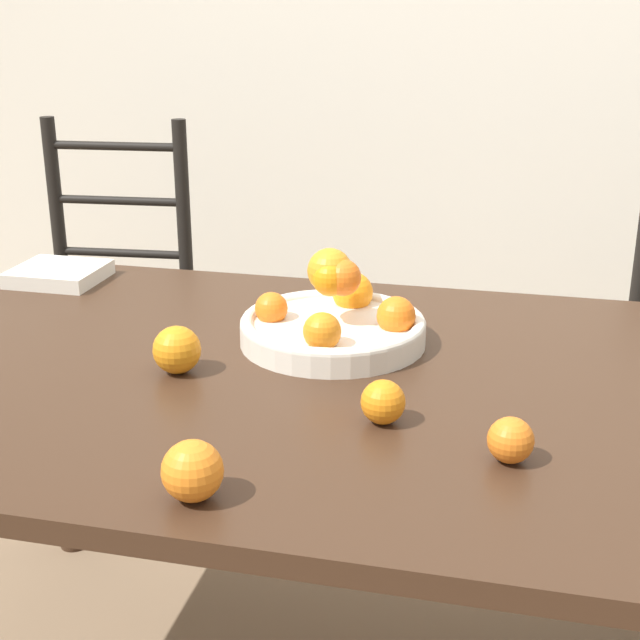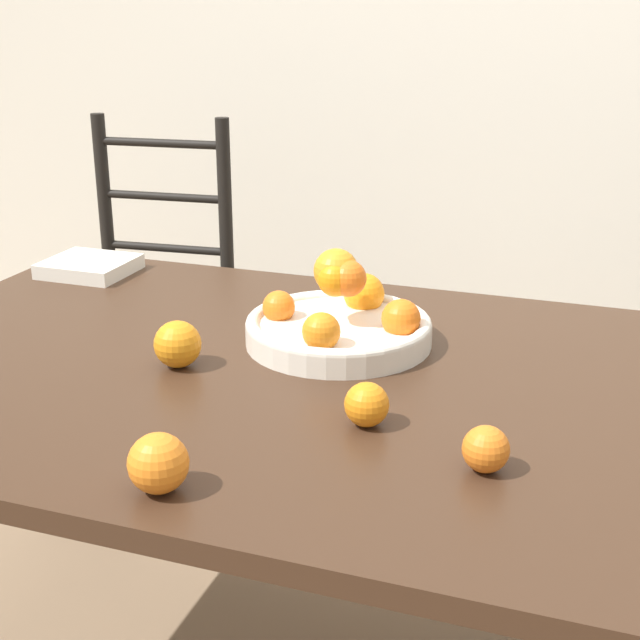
% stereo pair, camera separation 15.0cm
% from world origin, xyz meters
% --- Properties ---
extents(wall_back, '(8.00, 0.06, 2.60)m').
position_xyz_m(wall_back, '(0.00, 1.57, 1.30)').
color(wall_back, silver).
rests_on(wall_back, ground_plane).
extents(dining_table, '(1.97, 1.02, 0.74)m').
position_xyz_m(dining_table, '(0.00, 0.00, 0.66)').
color(dining_table, '#382316').
rests_on(dining_table, ground_plane).
extents(fruit_bowl, '(0.34, 0.34, 0.17)m').
position_xyz_m(fruit_bowl, '(-0.16, 0.14, 0.78)').
color(fruit_bowl, silver).
rests_on(fruit_bowl, dining_table).
extents(orange_loose_0, '(0.07, 0.07, 0.07)m').
position_xyz_m(orange_loose_0, '(-0.02, -0.16, 0.77)').
color(orange_loose_0, orange).
rests_on(orange_loose_0, dining_table).
extents(orange_loose_1, '(0.08, 0.08, 0.08)m').
position_xyz_m(orange_loose_1, '(-0.38, -0.05, 0.78)').
color(orange_loose_1, orange).
rests_on(orange_loose_1, dining_table).
extents(orange_loose_2, '(0.08, 0.08, 0.08)m').
position_xyz_m(orange_loose_2, '(-0.21, -0.42, 0.78)').
color(orange_loose_2, orange).
rests_on(orange_loose_2, dining_table).
extents(orange_loose_3, '(0.06, 0.06, 0.06)m').
position_xyz_m(orange_loose_3, '(0.17, -0.24, 0.77)').
color(orange_loose_3, orange).
rests_on(orange_loose_3, dining_table).
extents(chair_left, '(0.45, 0.44, 1.02)m').
position_xyz_m(chair_left, '(-0.96, 0.83, 0.48)').
color(chair_left, black).
rests_on(chair_left, ground_plane).
extents(book_stack, '(0.19, 0.17, 0.03)m').
position_xyz_m(book_stack, '(-0.83, 0.37, 0.76)').
color(book_stack, silver).
rests_on(book_stack, dining_table).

